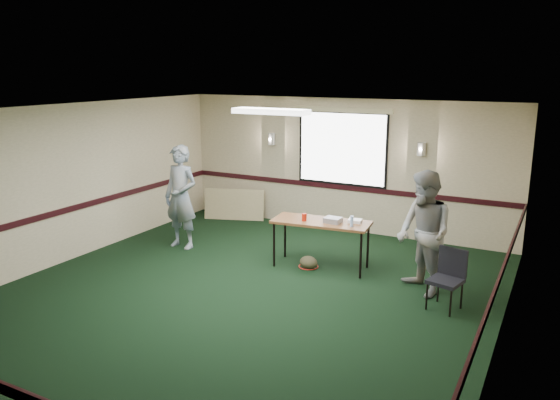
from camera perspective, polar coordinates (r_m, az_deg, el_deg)
The scene contains 13 objects.
ground at distance 8.12m, azimuth -4.37°, elevation -10.18°, with size 8.00×8.00×0.00m, color black.
room_shell at distance 9.45m, azimuth 2.34°, elevation 3.28°, with size 8.00×8.02×8.00m.
folding_table at distance 9.09m, azimuth 4.33°, elevation -2.55°, with size 1.68×0.82×0.81m.
projector at distance 8.97m, azimuth 5.55°, elevation -2.10°, with size 0.26×0.22×0.09m, color gray.
game_console at distance 9.04m, azimuth 7.84°, elevation -2.17°, with size 0.22×0.17×0.05m, color white.
red_cup at distance 9.05m, azimuth 2.54°, elevation -1.81°, with size 0.08×0.08×0.12m, color #AB1C0B.
water_bottle at distance 8.78m, azimuth 7.51°, elevation -2.22°, with size 0.05×0.05×0.18m, color #95BDF3.
duffel_bag at distance 9.20m, azimuth 3.00°, elevation -6.53°, with size 0.31×0.23×0.22m, color #424026.
cable_coil at distance 9.31m, azimuth 2.99°, elevation -6.94°, with size 0.34×0.34×0.02m, color red.
folded_table at distance 12.10m, azimuth -4.79°, elevation -0.47°, with size 1.33×0.06×0.68m, color #9D8E61.
conference_chair at distance 7.98m, azimuth 17.19°, elevation -7.39°, with size 0.50×0.52×0.85m.
person_left at distance 10.22m, azimuth -10.31°, elevation 0.31°, with size 0.70×0.46×1.92m, color #3B5B83.
person_right at distance 8.24m, azimuth 14.81°, elevation -3.40°, with size 0.90×0.70×1.85m, color #6985A4.
Camera 1 is at (4.01, -6.26, 3.27)m, focal length 35.00 mm.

